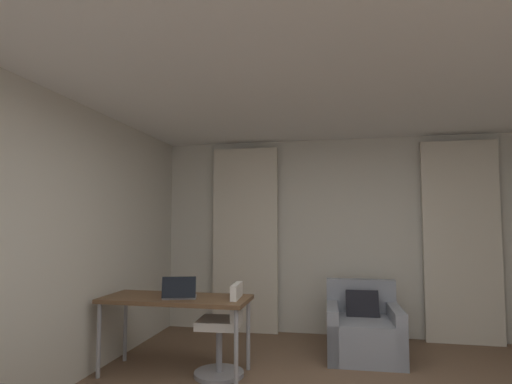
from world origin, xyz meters
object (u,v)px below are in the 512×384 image
object	(u,v)px
desk_chair	(223,334)
laptop	(179,294)
desk	(176,303)
armchair	(363,331)

from	to	relation	value
desk_chair	laptop	xyz separation A→B (m)	(-0.41, -0.11, 0.39)
desk	laptop	xyz separation A→B (m)	(0.06, -0.07, 0.11)
desk	desk_chair	size ratio (longest dim) A/B	1.65
desk_chair	desk	bearing A→B (deg)	-176.08
desk	laptop	size ratio (longest dim) A/B	3.85
armchair	desk	xyz separation A→B (m)	(-1.84, -0.90, 0.40)
armchair	desk	size ratio (longest dim) A/B	0.59
desk	armchair	bearing A→B (deg)	26.13
armchair	desk_chair	world-z (taller)	desk_chair
desk	desk_chair	distance (m)	0.56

